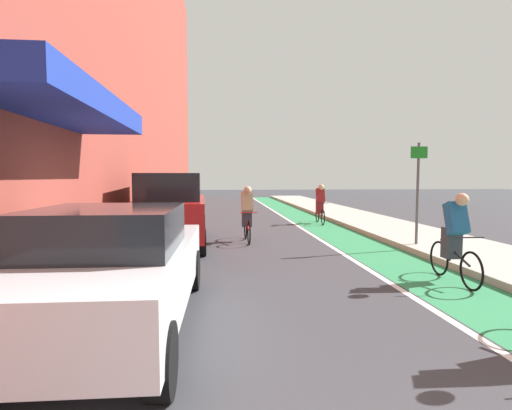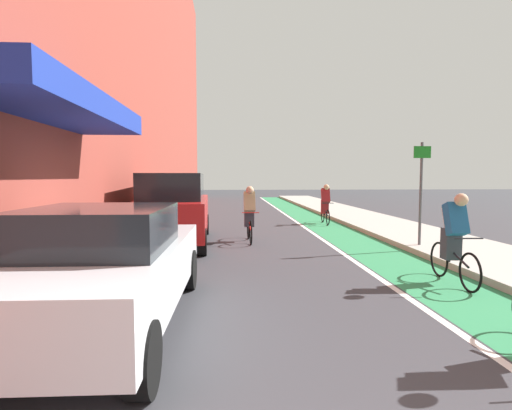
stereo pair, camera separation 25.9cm
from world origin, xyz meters
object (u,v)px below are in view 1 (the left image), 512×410
Objects in this scene: parked_suv_red at (172,208)px; street_sign_post at (418,184)px; cyclist_mid at (454,235)px; cyclist_trailing at (247,213)px; parked_sedan_white at (113,267)px; cyclist_far at (320,204)px.

street_sign_post is (6.43, -1.31, 0.69)m from parked_suv_red.
cyclist_mid is 5.83m from cyclist_trailing.
parked_suv_red is 2.14m from cyclist_trailing.
parked_suv_red is 1.79× the size of street_sign_post.
parked_sedan_white is 11.98m from cyclist_far.
cyclist_mid is at bearing 17.30° from parked_sedan_white.
cyclist_trailing is at bearing -127.60° from cyclist_far.
street_sign_post is (1.04, -5.84, 0.90)m from cyclist_far.
parked_sedan_white is 6.80m from cyclist_trailing.
cyclist_far is (5.38, 10.71, 0.02)m from parked_sedan_white.
parked_sedan_white is at bearing -162.70° from cyclist_mid.
parked_sedan_white is 2.58× the size of cyclist_mid.
street_sign_post reaches higher than parked_suv_red.
parked_suv_red is (0.00, 6.18, 0.23)m from parked_sedan_white.
parked_sedan_white is at bearing -142.88° from street_sign_post.
cyclist_trailing is at bearing 7.81° from parked_suv_red.
street_sign_post reaches higher than cyclist_mid.
parked_suv_red is at bearing -139.90° from cyclist_far.
parked_suv_red reaches higher than cyclist_mid.
parked_suv_red is 2.81× the size of cyclist_far.
cyclist_mid is 0.65× the size of street_sign_post.
cyclist_trailing is at bearing 125.27° from cyclist_mid.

